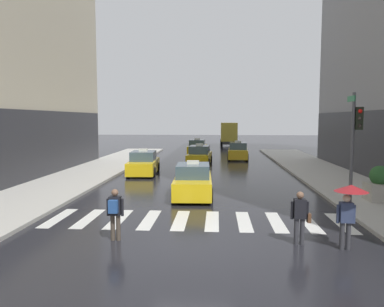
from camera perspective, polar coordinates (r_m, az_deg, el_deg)
name	(u,v)px	position (r m, az deg, el deg)	size (l,w,h in m)	color
ground_plane	(191,248)	(11.37, -0.19, -14.41)	(160.00, 160.00, 0.00)	black
crosswalk_markings	(196,220)	(14.22, 0.69, -10.32)	(11.30, 2.80, 0.01)	silver
traffic_light_pole	(355,133)	(16.87, 23.96, 2.89)	(0.44, 0.84, 4.80)	#47474C
taxi_lead	(193,182)	(18.45, 0.17, -4.39)	(2.05, 4.60, 1.80)	yellow
taxi_second	(144,164)	(25.99, -7.51, -1.60)	(2.12, 4.63, 1.80)	yellow
taxi_third	(200,156)	(31.15, 1.18, -0.42)	(2.11, 4.62, 1.80)	yellow
taxi_fourth	(238,152)	(35.76, 7.14, 0.29)	(2.10, 4.62, 1.80)	gold
taxi_fifth	(197,148)	(40.20, 0.81, 0.88)	(2.04, 4.59, 1.80)	yellow
box_truck	(229,133)	(52.87, 5.69, 3.14)	(2.29, 7.54, 3.35)	#2D2D2D
pedestrian_with_umbrella	(349,199)	(11.75, 23.19, -6.51)	(0.96, 0.96, 1.94)	#333338
pedestrian_with_backpack	(115,211)	(11.98, -11.86, -8.64)	(0.55, 0.43, 1.65)	#473D33
pedestrian_with_handbag	(300,215)	(11.85, 16.41, -9.09)	(0.60, 0.24, 1.65)	#333338
planter_near_corner	(379,185)	(18.77, 27.05, -4.36)	(1.10, 1.10, 1.60)	#A8A399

